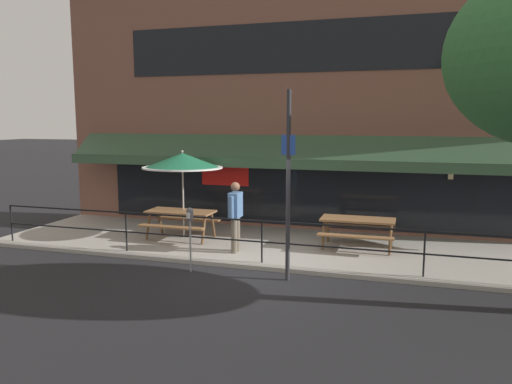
# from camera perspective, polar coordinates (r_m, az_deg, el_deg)

# --- Properties ---
(ground_plane) EXTENTS (120.00, 120.00, 0.00)m
(ground_plane) POSITION_cam_1_polar(r_m,az_deg,el_deg) (11.08, 0.22, -8.97)
(ground_plane) COLOR black
(patio_deck) EXTENTS (15.00, 4.00, 0.10)m
(patio_deck) POSITION_cam_1_polar(r_m,az_deg,el_deg) (12.92, 2.81, -6.23)
(patio_deck) COLOR #9E998E
(patio_deck) RESTS_ON ground
(restaurant_building) EXTENTS (15.00, 1.60, 7.57)m
(restaurant_building) POSITION_cam_1_polar(r_m,az_deg,el_deg) (14.69, 5.10, 10.09)
(restaurant_building) COLOR brown
(restaurant_building) RESTS_ON ground
(patio_railing) EXTENTS (13.84, 0.04, 0.97)m
(patio_railing) POSITION_cam_1_polar(r_m,az_deg,el_deg) (11.15, 0.68, -4.61)
(patio_railing) COLOR black
(patio_railing) RESTS_ON patio_deck
(picnic_table_left) EXTENTS (1.80, 1.42, 0.76)m
(picnic_table_left) POSITION_cam_1_polar(r_m,az_deg,el_deg) (13.55, -8.61, -2.79)
(picnic_table_left) COLOR brown
(picnic_table_left) RESTS_ON patio_deck
(picnic_table_centre) EXTENTS (1.80, 1.42, 0.76)m
(picnic_table_centre) POSITION_cam_1_polar(r_m,az_deg,el_deg) (12.62, 11.55, -3.69)
(picnic_table_centre) COLOR brown
(picnic_table_centre) RESTS_ON patio_deck
(patio_umbrella_left) EXTENTS (2.14, 2.14, 2.38)m
(patio_umbrella_left) POSITION_cam_1_polar(r_m,az_deg,el_deg) (13.51, -8.41, 3.50)
(patio_umbrella_left) COLOR #B7B2A8
(patio_umbrella_left) RESTS_ON patio_deck
(pedestrian_walking) EXTENTS (0.25, 0.62, 1.71)m
(pedestrian_walking) POSITION_cam_1_polar(r_m,az_deg,el_deg) (12.00, -2.36, -2.43)
(pedestrian_walking) COLOR #665B4C
(pedestrian_walking) RESTS_ON patio_deck
(parking_meter_near) EXTENTS (0.15, 0.16, 1.42)m
(parking_meter_near) POSITION_cam_1_polar(r_m,az_deg,el_deg) (10.81, -7.57, -3.20)
(parking_meter_near) COLOR gray
(parking_meter_near) RESTS_ON ground
(street_sign_pole) EXTENTS (0.28, 0.09, 3.87)m
(street_sign_pole) POSITION_cam_1_polar(r_m,az_deg,el_deg) (10.03, 3.70, 0.86)
(street_sign_pole) COLOR #2D2D33
(street_sign_pole) RESTS_ON ground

